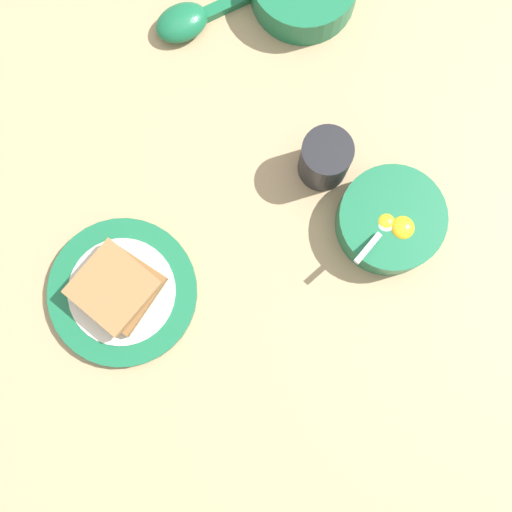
# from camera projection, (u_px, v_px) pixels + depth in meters

# --- Properties ---
(ground_plane) EXTENTS (3.00, 3.00, 0.00)m
(ground_plane) POSITION_uv_depth(u_px,v_px,m) (283.00, 112.00, 0.94)
(ground_plane) COLOR tan
(egg_bowl) EXTENTS (0.13, 0.13, 0.08)m
(egg_bowl) POSITION_uv_depth(u_px,v_px,m) (390.00, 221.00, 0.89)
(egg_bowl) COLOR #196B42
(egg_bowl) RESTS_ON ground_plane
(toast_plate) EXTENTS (0.19, 0.19, 0.01)m
(toast_plate) POSITION_uv_depth(u_px,v_px,m) (123.00, 292.00, 0.90)
(toast_plate) COLOR #196B42
(toast_plate) RESTS_ON ground_plane
(toast_sandwich) EXTENTS (0.13, 0.12, 0.03)m
(toast_sandwich) POSITION_uv_depth(u_px,v_px,m) (117.00, 288.00, 0.87)
(toast_sandwich) COLOR brown
(toast_sandwich) RESTS_ON toast_plate
(soup_spoon) EXTENTS (0.16, 0.08, 0.03)m
(soup_spoon) POSITION_uv_depth(u_px,v_px,m) (189.00, 20.00, 0.94)
(soup_spoon) COLOR #196B42
(soup_spoon) RESTS_ON ground_plane
(drinking_cup) EXTENTS (0.06, 0.06, 0.08)m
(drinking_cup) POSITION_uv_depth(u_px,v_px,m) (325.00, 159.00, 0.88)
(drinking_cup) COLOR black
(drinking_cup) RESTS_ON ground_plane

